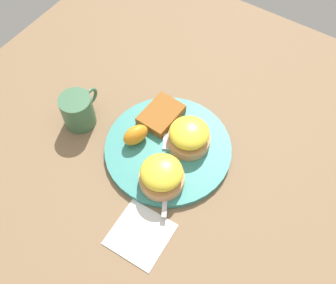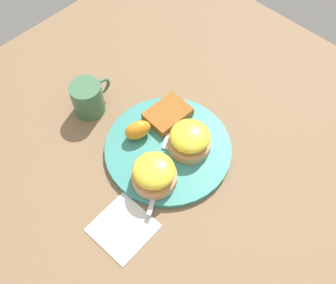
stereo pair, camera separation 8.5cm
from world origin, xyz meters
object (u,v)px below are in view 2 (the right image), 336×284
Objects in this scene: hashbrown_patty at (168,114)px; fork at (162,167)px; sandwich_benedict_right at (190,139)px; cup at (88,98)px; orange_wedge at (138,130)px; sandwich_benedict_left at (154,173)px.

hashbrown_patty is 0.55× the size of fork.
sandwich_benedict_right is 0.26m from cup.
fork is 0.24m from cup.
fork is at bearing -102.26° from orange_wedge.
sandwich_benedict_right is 0.10m from hashbrown_patty.
orange_wedge is (0.05, 0.10, -0.01)m from sandwich_benedict_left.
hashbrown_patty is 0.98× the size of cup.
hashbrown_patty is (0.14, 0.09, -0.02)m from sandwich_benedict_left.
sandwich_benedict_left is 0.12m from orange_wedge.
sandwich_benedict_left is 1.58× the size of orange_wedge.
cup reaches higher than fork.
sandwich_benedict_right is (0.11, 0.00, 0.00)m from sandwich_benedict_left.
hashbrown_patty is (0.03, 0.09, -0.02)m from sandwich_benedict_right.
hashbrown_patty is 1.64× the size of orange_wedge.
sandwich_benedict_right reaches higher than hashbrown_patty.
sandwich_benedict_left reaches higher than fork.
sandwich_benedict_right is at bearing -72.30° from cup.
sandwich_benedict_left is at bearing -178.17° from sandwich_benedict_right.
orange_wedge is at bearing 62.94° from sandwich_benedict_left.
fork is at bearing 176.13° from sandwich_benedict_right.
hashbrown_patty is at bearing 74.08° from sandwich_benedict_right.
cup is at bearing 89.85° from fork.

